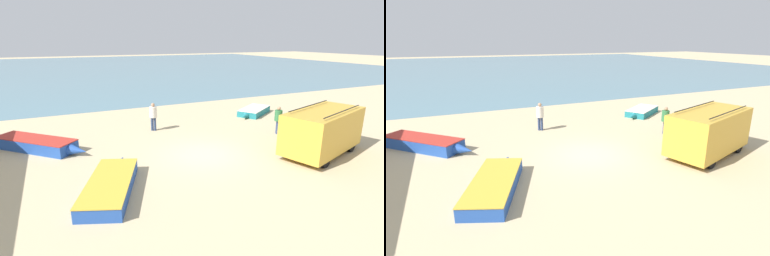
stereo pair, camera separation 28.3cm
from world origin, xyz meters
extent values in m
plane|color=tan|center=(0.00, 0.00, 0.00)|extent=(200.00, 200.00, 0.00)
cube|color=slate|center=(0.00, 52.00, 0.00)|extent=(120.00, 80.00, 0.01)
cube|color=gold|center=(5.45, -2.33, 1.27)|extent=(5.27, 3.50, 1.98)
cube|color=black|center=(7.81, -1.58, 0.72)|extent=(0.69, 1.90, 0.89)
cube|color=#1E232D|center=(7.73, -1.60, 1.86)|extent=(0.63, 1.81, 0.63)
cylinder|color=black|center=(6.60, -0.98, 0.38)|extent=(0.80, 0.44, 0.77)
cylinder|color=black|center=(7.16, -2.76, 0.38)|extent=(0.80, 0.44, 0.77)
cylinder|color=black|center=(3.73, -1.89, 0.38)|extent=(0.80, 0.44, 0.77)
cylinder|color=black|center=(4.30, -3.68, 0.38)|extent=(0.80, 0.44, 0.77)
cylinder|color=black|center=(5.20, -1.53, 2.38)|extent=(3.80, 1.25, 0.05)
cylinder|color=black|center=(5.70, -3.12, 2.38)|extent=(3.80, 1.25, 0.05)
cube|color=#234CA3|center=(-7.77, 4.46, 0.30)|extent=(4.14, 4.12, 0.60)
cone|color=#234CA3|center=(-5.81, 2.53, 0.30)|extent=(1.11, 1.10, 0.57)
cube|color=#B22D23|center=(-7.77, 4.46, 0.53)|extent=(1.00, 1.01, 0.05)
cube|color=#B22D23|center=(-7.77, 4.46, 0.62)|extent=(4.18, 4.16, 0.04)
cube|color=#234CA3|center=(-5.04, -1.92, 0.25)|extent=(2.98, 4.40, 0.50)
cone|color=#234CA3|center=(-4.11, 0.41, 0.25)|extent=(0.77, 1.01, 0.47)
cube|color=gold|center=(-5.04, -1.92, 0.43)|extent=(1.42, 0.72, 0.05)
cube|color=gold|center=(-5.04, -1.92, 0.52)|extent=(3.01, 4.44, 0.04)
cube|color=#1E757F|center=(7.49, 6.04, 0.23)|extent=(3.47, 2.98, 0.46)
cone|color=#1E757F|center=(5.87, 5.00, 0.23)|extent=(0.82, 0.74, 0.44)
cube|color=silver|center=(7.49, 6.04, 0.39)|extent=(0.92, 1.27, 0.05)
cube|color=silver|center=(7.49, 6.04, 0.48)|extent=(3.51, 3.01, 0.04)
cylinder|color=navy|center=(-1.09, 5.20, 0.44)|extent=(0.16, 0.16, 0.87)
cylinder|color=navy|center=(-0.94, 5.11, 0.44)|extent=(0.16, 0.16, 0.87)
cylinder|color=silver|center=(-1.01, 5.16, 1.21)|extent=(0.47, 0.47, 0.69)
sphere|color=tan|center=(-1.01, 5.16, 1.68)|extent=(0.24, 0.24, 0.24)
cylinder|color=navy|center=(5.68, 1.19, 0.42)|extent=(0.16, 0.16, 0.83)
cylinder|color=navy|center=(5.76, 1.34, 0.42)|extent=(0.16, 0.16, 0.83)
cylinder|color=#2D6B3D|center=(5.72, 1.26, 1.16)|extent=(0.45, 0.45, 0.66)
sphere|color=tan|center=(5.72, 1.26, 1.61)|extent=(0.23, 0.23, 0.23)
camera|label=1|loc=(-6.55, -12.58, 5.65)|focal=28.00mm
camera|label=2|loc=(-6.30, -12.69, 5.65)|focal=28.00mm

